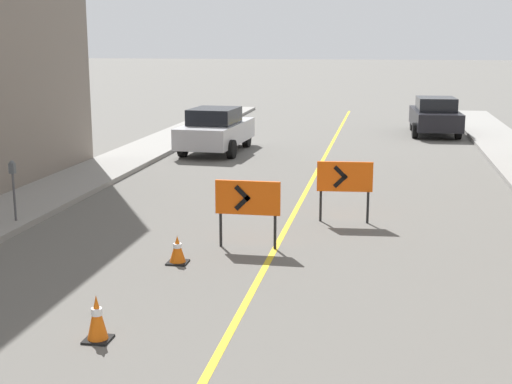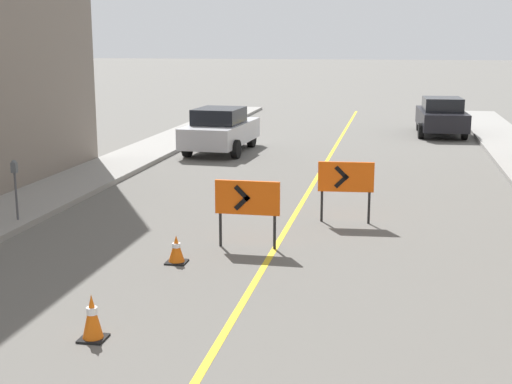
{
  "view_description": "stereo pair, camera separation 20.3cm",
  "coord_description": "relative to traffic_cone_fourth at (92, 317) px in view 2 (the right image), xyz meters",
  "views": [
    {
      "loc": [
        2.0,
        3.21,
        3.96
      ],
      "look_at": [
        -0.46,
        16.78,
        1.0
      ],
      "focal_mm": 50.0,
      "sensor_mm": 36.0,
      "label": 1
    },
    {
      "loc": [
        2.2,
        3.25,
        3.96
      ],
      "look_at": [
        -0.46,
        16.78,
        1.0
      ],
      "focal_mm": 50.0,
      "sensor_mm": 36.0,
      "label": 2
    }
  ],
  "objects": [
    {
      "name": "lane_stripe",
      "position": [
        1.69,
        10.25,
        -0.31
      ],
      "size": [
        0.12,
        43.74,
        0.01
      ],
      "color": "gold",
      "rests_on": "ground_plane"
    },
    {
      "name": "parked_car_curb_mid",
      "position": [
        5.77,
        22.52,
        0.48
      ],
      "size": [
        2.04,
        4.39,
        1.59
      ],
      "rotation": [
        0.0,
        0.0,
        0.06
      ],
      "color": "black",
      "rests_on": "ground_plane"
    },
    {
      "name": "parking_meter_far_curb",
      "position": [
        -4.07,
        5.3,
        0.75
      ],
      "size": [
        0.12,
        0.11,
        1.31
      ],
      "color": "#4C4C51",
      "rests_on": "sidewalk_left"
    },
    {
      "name": "arrow_barricade_secondary",
      "position": [
        2.87,
        6.96,
        0.65
      ],
      "size": [
        1.22,
        0.16,
        1.36
      ],
      "rotation": [
        0.0,
        0.0,
        0.08
      ],
      "color": "#EF560C",
      "rests_on": "ground_plane"
    },
    {
      "name": "arrow_barricade_primary",
      "position": [
        1.15,
        4.64,
        0.63
      ],
      "size": [
        1.26,
        0.08,
        1.32
      ],
      "rotation": [
        0.0,
        0.0,
        -0.0
      ],
      "color": "#EF560C",
      "rests_on": "ground_plane"
    },
    {
      "name": "parked_car_curb_near",
      "position": [
        -2.25,
        16.22,
        0.48
      ],
      "size": [
        2.05,
        4.4,
        1.59
      ],
      "rotation": [
        0.0,
        0.0,
        -0.06
      ],
      "color": "#B7B7BC",
      "rests_on": "ground_plane"
    },
    {
      "name": "traffic_cone_fourth",
      "position": [
        0.0,
        0.0,
        0.0
      ],
      "size": [
        0.35,
        0.35,
        0.64
      ],
      "color": "black",
      "rests_on": "ground_plane"
    },
    {
      "name": "sidewalk_left",
      "position": [
        -4.73,
        10.25,
        -0.25
      ],
      "size": [
        2.02,
        43.74,
        0.14
      ],
      "color": "gray",
      "rests_on": "ground_plane"
    },
    {
      "name": "traffic_cone_fifth",
      "position": [
        0.09,
        3.45,
        -0.06
      ],
      "size": [
        0.37,
        0.37,
        0.51
      ],
      "color": "black",
      "rests_on": "ground_plane"
    }
  ]
}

